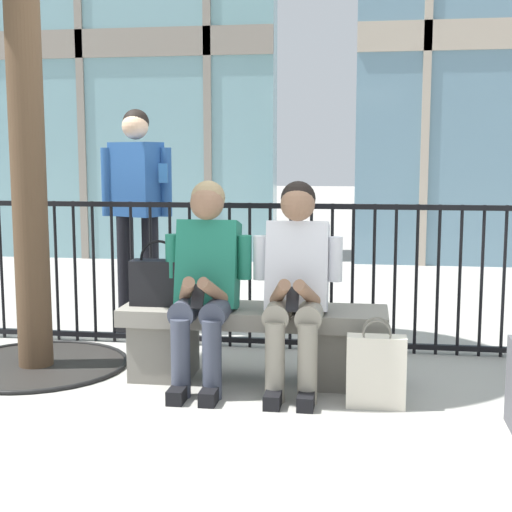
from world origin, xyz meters
TOP-DOWN VIEW (x-y plane):
  - ground_plane at (0.00, 0.00)m, footprint 60.00×60.00m
  - stone_bench at (0.00, 0.00)m, footprint 1.60×0.44m
  - seated_person_with_phone at (-0.27, -0.13)m, footprint 0.52×0.66m
  - seated_person_companion at (0.27, -0.13)m, footprint 0.52×0.66m
  - handbag_on_bench at (-0.58, -0.01)m, footprint 0.34×0.14m
  - shopping_bag at (0.73, -0.38)m, footprint 0.32×0.12m
  - bystander_at_railing at (-1.08, 1.13)m, footprint 0.55×0.36m
  - plaza_railing at (-0.00, 0.76)m, footprint 9.24×0.04m

SIDE VIEW (x-z plane):
  - ground_plane at x=0.00m, z-range 0.00..0.00m
  - shopping_bag at x=0.73m, z-range -0.04..0.45m
  - stone_bench at x=0.00m, z-range 0.05..0.50m
  - plaza_railing at x=0.00m, z-range 0.01..1.04m
  - handbag_on_bench at x=-0.58m, z-range 0.40..0.80m
  - seated_person_with_phone at x=-0.27m, z-range 0.04..1.26m
  - seated_person_companion at x=0.27m, z-range 0.04..1.26m
  - bystander_at_railing at x=-1.08m, z-range 0.15..1.86m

